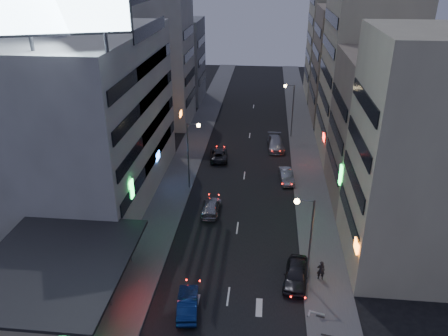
# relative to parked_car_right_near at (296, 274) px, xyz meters

# --- Properties ---
(ground) EXTENTS (180.00, 180.00, 0.00)m
(ground) POSITION_rel_parked_car_right_near_xyz_m (-5.46, -6.32, -0.81)
(ground) COLOR black
(ground) RESTS_ON ground
(sidewalk_left) EXTENTS (4.00, 120.00, 0.12)m
(sidewalk_left) POSITION_rel_parked_car_right_near_xyz_m (-13.46, 23.68, -0.75)
(sidewalk_left) COLOR #4C4C4F
(sidewalk_left) RESTS_ON ground
(sidewalk_right) EXTENTS (4.00, 120.00, 0.12)m
(sidewalk_right) POSITION_rel_parked_car_right_near_xyz_m (2.54, 23.68, -0.75)
(sidewalk_right) COLOR #4C4C4F
(sidewalk_right) RESTS_ON ground
(food_court) EXTENTS (11.00, 13.00, 3.88)m
(food_court) POSITION_rel_parked_car_right_near_xyz_m (-19.36, -4.32, 1.18)
(food_court) COLOR beige
(food_court) RESTS_ON ground
(white_building) EXTENTS (14.00, 24.00, 18.00)m
(white_building) POSITION_rel_parked_car_right_near_xyz_m (-22.46, 13.68, 8.19)
(white_building) COLOR #B6B7B2
(white_building) RESTS_ON ground
(grey_tower) EXTENTS (10.00, 14.00, 34.00)m
(grey_tower) POSITION_rel_parked_car_right_near_xyz_m (-31.46, 16.68, 16.19)
(grey_tower) COLOR gray
(grey_tower) RESTS_ON ground
(shophouse_near) EXTENTS (10.00, 11.00, 20.00)m
(shophouse_near) POSITION_rel_parked_car_right_near_xyz_m (9.54, 4.18, 9.19)
(shophouse_near) COLOR beige
(shophouse_near) RESTS_ON ground
(shophouse_mid) EXTENTS (11.00, 12.00, 16.00)m
(shophouse_mid) POSITION_rel_parked_car_right_near_xyz_m (10.04, 15.68, 7.19)
(shophouse_mid) COLOR gray
(shophouse_mid) RESTS_ON ground
(shophouse_far) EXTENTS (10.00, 14.00, 22.00)m
(shophouse_far) POSITION_rel_parked_car_right_near_xyz_m (9.54, 28.68, 10.19)
(shophouse_far) COLOR beige
(shophouse_far) RESTS_ON ground
(far_left_a) EXTENTS (11.00, 10.00, 20.00)m
(far_left_a) POSITION_rel_parked_car_right_near_xyz_m (-20.96, 38.68, 9.19)
(far_left_a) COLOR #B6B7B2
(far_left_a) RESTS_ON ground
(far_left_b) EXTENTS (12.00, 10.00, 15.00)m
(far_left_b) POSITION_rel_parked_car_right_near_xyz_m (-21.46, 51.68, 6.69)
(far_left_b) COLOR gray
(far_left_b) RESTS_ON ground
(far_right_a) EXTENTS (11.00, 12.00, 18.00)m
(far_right_a) POSITION_rel_parked_car_right_near_xyz_m (10.04, 43.68, 8.19)
(far_right_a) COLOR gray
(far_right_a) RESTS_ON ground
(far_right_b) EXTENTS (12.00, 12.00, 24.00)m
(far_right_b) POSITION_rel_parked_car_right_near_xyz_m (10.54, 57.68, 11.19)
(far_right_b) COLOR beige
(far_right_b) RESTS_ON ground
(billboard) EXTENTS (9.52, 3.75, 6.20)m
(billboard) POSITION_rel_parked_car_right_near_xyz_m (-18.45, 3.65, 20.85)
(billboard) COLOR #595B60
(billboard) RESTS_ON white_building
(street_lamp_right_near) EXTENTS (1.60, 0.44, 8.02)m
(street_lamp_right_near) POSITION_rel_parked_car_right_near_xyz_m (0.45, -0.32, 4.56)
(street_lamp_right_near) COLOR #595B60
(street_lamp_right_near) RESTS_ON sidewalk_right
(street_lamp_left) EXTENTS (1.60, 0.44, 8.02)m
(street_lamp_left) POSITION_rel_parked_car_right_near_xyz_m (-11.36, 15.68, 4.56)
(street_lamp_left) COLOR #595B60
(street_lamp_left) RESTS_ON sidewalk_left
(street_lamp_right_far) EXTENTS (1.60, 0.44, 8.02)m
(street_lamp_right_far) POSITION_rel_parked_car_right_near_xyz_m (0.45, 33.68, 4.56)
(street_lamp_right_far) COLOR #595B60
(street_lamp_right_far) RESTS_ON sidewalk_right
(parked_car_right_near) EXTENTS (2.54, 4.96, 1.62)m
(parked_car_right_near) POSITION_rel_parked_car_right_near_xyz_m (0.00, 0.00, 0.00)
(parked_car_right_near) COLOR #26262B
(parked_car_right_near) RESTS_ON ground
(parked_car_right_mid) EXTENTS (2.00, 4.41, 1.40)m
(parked_car_right_mid) POSITION_rel_parked_car_right_near_xyz_m (-0.30, 18.65, -0.11)
(parked_car_right_mid) COLOR #9EA0A6
(parked_car_right_mid) RESTS_ON ground
(parked_car_left) EXTENTS (2.84, 5.14, 1.36)m
(parked_car_left) POSITION_rel_parked_car_right_near_xyz_m (-9.24, 24.36, -0.13)
(parked_car_left) COLOR #26252A
(parked_car_left) RESTS_ON ground
(parked_car_right_far) EXTENTS (2.68, 5.75, 1.63)m
(parked_car_right_far) POSITION_rel_parked_car_right_near_xyz_m (-1.53, 28.83, 0.01)
(parked_car_right_far) COLOR gray
(parked_car_right_far) RESTS_ON ground
(road_car_blue) EXTENTS (2.04, 4.47, 1.42)m
(road_car_blue) POSITION_rel_parked_car_right_near_xyz_m (-8.39, -4.17, -0.10)
(road_car_blue) COLOR navy
(road_car_blue) RESTS_ON ground
(road_car_silver) EXTENTS (1.88, 4.60, 1.33)m
(road_car_silver) POSITION_rel_parked_car_right_near_xyz_m (-8.47, 10.47, -0.14)
(road_car_silver) COLOR #999AA1
(road_car_silver) RESTS_ON ground
(person) EXTENTS (0.66, 0.45, 1.79)m
(person) POSITION_rel_parked_car_right_near_xyz_m (2.05, 0.45, 0.21)
(person) COLOR black
(person) RESTS_ON sidewalk_right
(scooter_blue) EXTENTS (0.94, 1.91, 1.11)m
(scooter_blue) POSITION_rel_parked_car_right_near_xyz_m (2.19, -5.87, -0.13)
(scooter_blue) COLOR navy
(scooter_blue) RESTS_ON sidewalk_right
(scooter_black_b) EXTENTS (0.84, 1.73, 1.01)m
(scooter_black_b) POSITION_rel_parked_car_right_near_xyz_m (2.52, -5.77, -0.18)
(scooter_black_b) COLOR black
(scooter_black_b) RESTS_ON sidewalk_right
(scooter_silver_b) EXTENTS (1.05, 1.90, 1.11)m
(scooter_silver_b) POSITION_rel_parked_car_right_near_xyz_m (2.06, -3.64, -0.13)
(scooter_silver_b) COLOR #B5B6BE
(scooter_silver_b) RESTS_ON sidewalk_right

